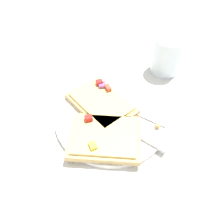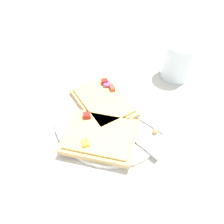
# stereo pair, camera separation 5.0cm
# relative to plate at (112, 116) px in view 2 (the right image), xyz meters

# --- Properties ---
(ground_plane) EXTENTS (4.00, 4.00, 0.00)m
(ground_plane) POSITION_rel_plate_xyz_m (0.00, 0.00, -0.01)
(ground_plane) COLOR beige
(plate) EXTENTS (0.27, 0.27, 0.01)m
(plate) POSITION_rel_plate_xyz_m (0.00, 0.00, 0.00)
(plate) COLOR silver
(plate) RESTS_ON ground
(fork) EXTENTS (0.12, 0.20, 0.01)m
(fork) POSITION_rel_plate_xyz_m (-0.03, 0.01, 0.01)
(fork) COLOR #B7B7BC
(fork) RESTS_ON plate
(knife) EXTENTS (0.12, 0.19, 0.01)m
(knife) POSITION_rel_plate_xyz_m (0.04, 0.04, 0.01)
(knife) COLOR #B7B7BC
(knife) RESTS_ON plate
(pizza_slice_main) EXTENTS (0.19, 0.19, 0.03)m
(pizza_slice_main) POSITION_rel_plate_xyz_m (-0.03, -0.03, 0.02)
(pizza_slice_main) COLOR tan
(pizza_slice_main) RESTS_ON plate
(pizza_slice_corner) EXTENTS (0.12, 0.15, 0.03)m
(pizza_slice_corner) POSITION_rel_plate_xyz_m (0.07, -0.01, 0.02)
(pizza_slice_corner) COLOR tan
(pizza_slice_corner) RESTS_ON plate
(crumb_scatter) EXTENTS (0.09, 0.17, 0.01)m
(crumb_scatter) POSITION_rel_plate_xyz_m (-0.00, 0.05, 0.01)
(crumb_scatter) COLOR tan
(crumb_scatter) RESTS_ON plate
(drinking_glass) EXTENTS (0.08, 0.08, 0.10)m
(drinking_glass) POSITION_rel_plate_xyz_m (-0.20, 0.14, 0.04)
(drinking_glass) COLOR silver
(drinking_glass) RESTS_ON ground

